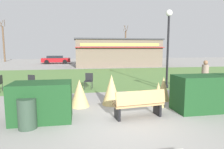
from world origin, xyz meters
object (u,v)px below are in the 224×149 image
(lamppost_mid, at_px, (168,40))
(cafe_chair_east, at_px, (33,81))
(tree_left_bg, at_px, (4,43))
(park_bench, at_px, (139,104))
(parked_car_center_slot, at_px, (90,59))
(tree_right_bg, at_px, (125,45))
(trash_bin, at_px, (27,114))
(person_strolling, at_px, (205,76))
(cafe_chair_center, at_px, (89,80))
(food_kiosk, at_px, (118,53))
(parked_car_west_slot, at_px, (56,59))

(lamppost_mid, distance_m, cafe_chair_east, 7.85)
(tree_left_bg, bearing_deg, park_bench, -64.89)
(parked_car_center_slot, height_order, tree_right_bg, tree_right_bg)
(parked_car_center_slot, bearing_deg, trash_bin, -97.56)
(trash_bin, xyz_separation_m, tree_right_bg, (10.77, 31.89, 2.56))
(person_strolling, xyz_separation_m, parked_car_center_slot, (-4.59, 21.76, -0.22))
(trash_bin, bearing_deg, tree_left_bg, 109.52)
(parked_car_center_slot, distance_m, tree_left_bg, 15.82)
(cafe_chair_center, relative_size, tree_right_bg, 0.13)
(park_bench, height_order, person_strolling, person_strolling)
(food_kiosk, bearing_deg, tree_right_bg, 71.85)
(food_kiosk, bearing_deg, cafe_chair_center, -108.17)
(trash_bin, relative_size, food_kiosk, 0.08)
(food_kiosk, relative_size, parked_car_west_slot, 2.58)
(cafe_chair_east, bearing_deg, parked_car_west_slot, 92.41)
(person_strolling, distance_m, parked_car_center_slot, 22.24)
(cafe_chair_center, relative_size, parked_car_west_slot, 0.21)
(park_bench, bearing_deg, cafe_chair_center, 104.96)
(tree_left_bg, bearing_deg, parked_car_west_slot, -33.33)
(cafe_chair_center, relative_size, parked_car_center_slot, 0.21)
(park_bench, distance_m, cafe_chair_east, 6.65)
(trash_bin, xyz_separation_m, tree_left_bg, (-11.04, 31.15, 2.76))
(parked_car_center_slot, bearing_deg, tree_right_bg, 42.61)
(lamppost_mid, distance_m, trash_bin, 8.47)
(person_strolling, bearing_deg, trash_bin, 159.24)
(parked_car_west_slot, bearing_deg, food_kiosk, -35.31)
(lamppost_mid, height_order, cafe_chair_center, lamppost_mid)
(lamppost_mid, relative_size, trash_bin, 5.04)
(trash_bin, height_order, tree_right_bg, tree_right_bg)
(parked_car_center_slot, xyz_separation_m, tree_right_bg, (7.44, 6.84, 2.35))
(parked_car_center_slot, distance_m, tree_right_bg, 10.38)
(cafe_chair_east, height_order, tree_left_bg, tree_left_bg)
(park_bench, relative_size, tree_left_bg, 0.25)
(lamppost_mid, distance_m, tree_left_bg, 31.67)
(person_strolling, bearing_deg, park_bench, 170.43)
(tree_left_bg, bearing_deg, lamppost_mid, -56.24)
(person_strolling, relative_size, parked_car_west_slot, 0.40)
(tree_left_bg, bearing_deg, parked_car_center_slot, -22.99)
(park_bench, relative_size, trash_bin, 1.99)
(trash_bin, height_order, parked_car_center_slot, parked_car_center_slot)
(cafe_chair_center, distance_m, parked_car_west_slot, 20.06)
(lamppost_mid, bearing_deg, food_kiosk, 89.90)
(trash_bin, relative_size, cafe_chair_center, 0.99)
(tree_left_bg, distance_m, tree_right_bg, 21.82)
(parked_car_west_slot, bearing_deg, trash_bin, -85.94)
(trash_bin, relative_size, tree_right_bg, 0.13)
(food_kiosk, distance_m, parked_car_west_slot, 10.30)
(food_kiosk, bearing_deg, park_bench, -99.52)
(lamppost_mid, height_order, parked_car_center_slot, lamppost_mid)
(park_bench, bearing_deg, tree_left_bg, 115.11)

